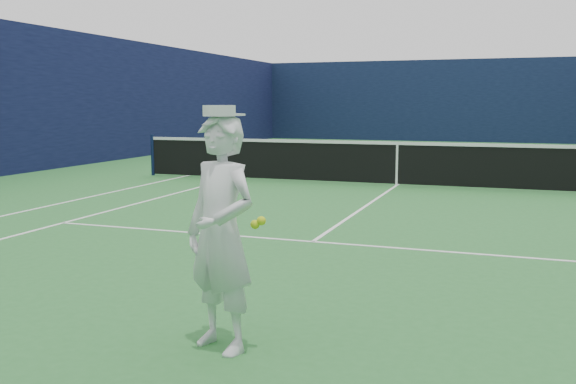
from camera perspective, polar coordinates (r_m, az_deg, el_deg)
The scene contains 5 objects.
ground at distance 14.89m, azimuth 9.62°, elevation 0.56°, with size 80.00×80.00×0.00m, color #296B2E.
court_markings at distance 14.88m, azimuth 9.62°, elevation 0.58°, with size 11.03×23.83×0.01m.
windscreen_fence at distance 14.77m, azimuth 9.80°, elevation 8.28°, with size 20.12×36.12×4.00m.
tennis_net at distance 14.83m, azimuth 9.67°, elevation 2.69°, with size 12.88×0.09×1.07m.
tennis_player at distance 4.84m, azimuth -5.98°, elevation -3.63°, with size 0.77×0.71×1.85m.
Camera 1 is at (2.55, -14.55, 1.87)m, focal length 40.00 mm.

